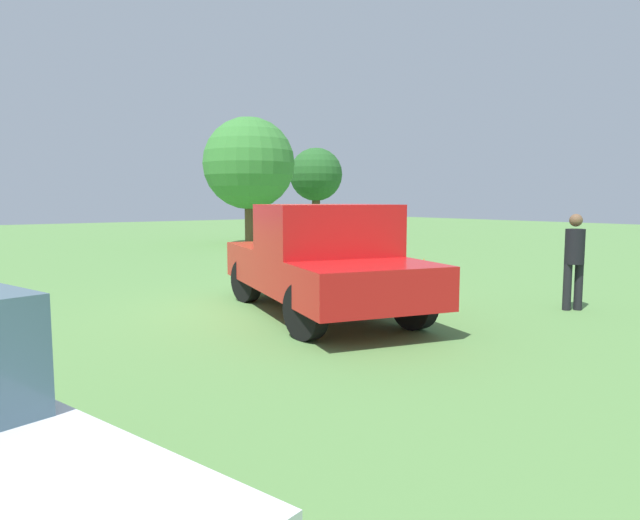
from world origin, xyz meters
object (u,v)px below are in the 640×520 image
object	(u,v)px
tree_back_left	(249,164)
tree_side	(316,175)
pickup_truck	(323,258)
traffic_cone	(424,270)
person_bystander	(574,256)

from	to	relation	value
tree_back_left	tree_side	distance (m)	5.23
pickup_truck	tree_back_left	xyz separation A→B (m)	(13.73, -6.60, 2.44)
pickup_truck	tree_back_left	bearing A→B (deg)	-10.48
traffic_cone	pickup_truck	bearing A→B (deg)	111.54
pickup_truck	person_bystander	distance (m)	4.31
pickup_truck	tree_back_left	distance (m)	15.43
traffic_cone	tree_back_left	bearing A→B (deg)	-11.20
tree_side	traffic_cone	distance (m)	15.95
tree_back_left	tree_side	world-z (taller)	tree_back_left
tree_back_left	traffic_cone	world-z (taller)	tree_back_left
person_bystander	traffic_cone	bearing A→B (deg)	25.28
person_bystander	tree_side	xyz separation A→B (m)	(17.81, -7.79, 2.16)
pickup_truck	tree_side	size ratio (longest dim) A/B	1.18
tree_back_left	traffic_cone	xyz separation A→B (m)	(-12.07, 2.39, -3.10)
person_bystander	tree_side	world-z (taller)	tree_side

